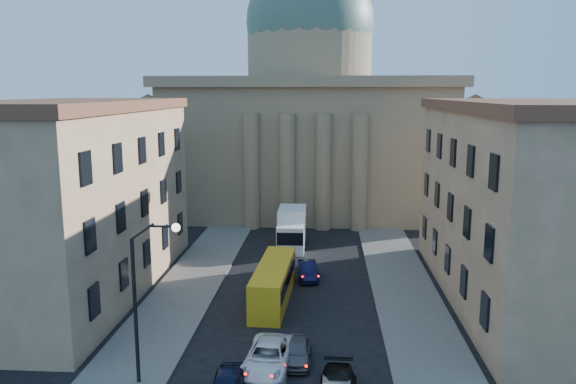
% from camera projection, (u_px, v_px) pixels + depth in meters
% --- Properties ---
extents(sidewalk_left, '(5.00, 60.00, 0.15)m').
position_uv_depth(sidewalk_left, '(172.00, 310.00, 39.68)').
color(sidewalk_left, '#57544F').
rests_on(sidewalk_left, ground).
extents(sidewalk_right, '(5.00, 60.00, 0.15)m').
position_uv_depth(sidewalk_right, '(415.00, 317.00, 38.55)').
color(sidewalk_right, '#57544F').
rests_on(sidewalk_right, ground).
extents(church, '(68.02, 28.76, 36.60)m').
position_uv_depth(church, '(309.00, 118.00, 73.82)').
color(church, '#7D6B4D').
rests_on(church, ground).
extents(building_left, '(11.60, 26.60, 14.70)m').
position_uv_depth(building_left, '(73.00, 196.00, 42.87)').
color(building_left, tan).
rests_on(building_left, ground).
extents(building_right, '(11.60, 26.60, 14.70)m').
position_uv_depth(building_right, '(529.00, 202.00, 40.62)').
color(building_right, tan).
rests_on(building_right, ground).
extents(street_lamp, '(2.62, 0.44, 8.83)m').
position_uv_depth(street_lamp, '(144.00, 290.00, 28.84)').
color(street_lamp, black).
rests_on(street_lamp, ground).
extents(car_left_mid, '(2.93, 5.55, 1.49)m').
position_uv_depth(car_left_mid, '(268.00, 357.00, 31.24)').
color(car_left_mid, white).
rests_on(car_left_mid, ground).
extents(car_right_far, '(1.54, 3.76, 1.28)m').
position_uv_depth(car_right_far, '(298.00, 351.00, 32.16)').
color(car_right_far, '#515055').
rests_on(car_right_far, ground).
extents(car_right_distant, '(2.02, 4.35, 1.38)m').
position_uv_depth(car_right_distant, '(307.00, 270.00, 46.55)').
color(car_right_distant, black).
rests_on(car_right_distant, ground).
extents(city_bus, '(2.72, 9.96, 2.78)m').
position_uv_depth(city_bus, '(274.00, 281.00, 41.47)').
color(city_bus, gold).
rests_on(city_bus, ground).
extents(box_truck, '(2.76, 6.82, 3.73)m').
position_uv_depth(box_truck, '(292.00, 229.00, 55.88)').
color(box_truck, silver).
rests_on(box_truck, ground).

